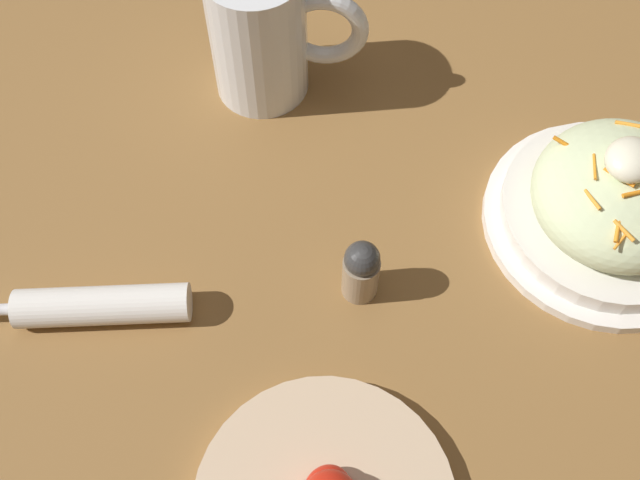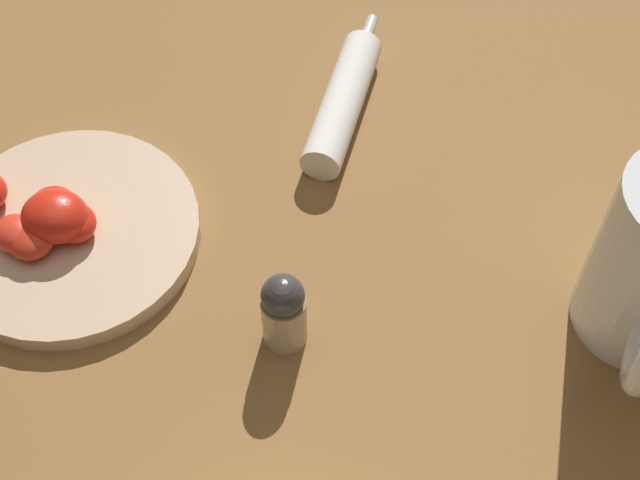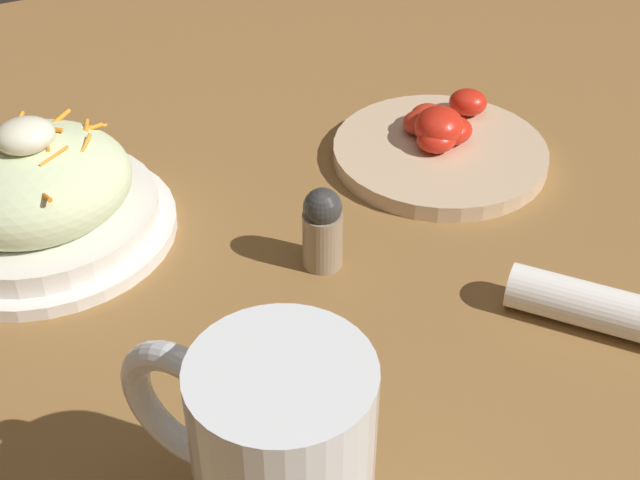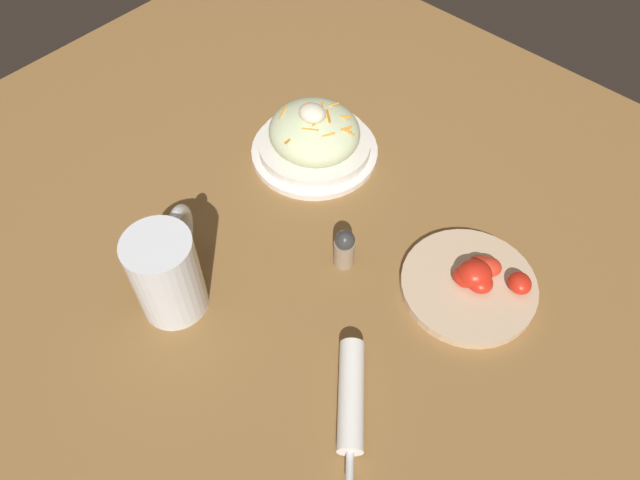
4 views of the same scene
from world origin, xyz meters
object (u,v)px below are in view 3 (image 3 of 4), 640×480
salad_plate (37,197)px  tomato_plate (440,145)px  salt_shaker (323,228)px  napkin_roll (612,311)px  beer_mug (278,473)px

salad_plate → tomato_plate: size_ratio=1.10×
salad_plate → tomato_plate: salad_plate is taller
tomato_plate → salt_shaker: 0.20m
salad_plate → tomato_plate: 0.37m
salad_plate → napkin_roll: salad_plate is taller
tomato_plate → napkin_roll: bearing=-93.7°
napkin_roll → tomato_plate: (0.02, 0.26, -0.00)m
beer_mug → napkin_roll: beer_mug is taller
beer_mug → tomato_plate: 0.44m
beer_mug → salt_shaker: beer_mug is taller
salad_plate → beer_mug: bearing=-81.3°
napkin_roll → salad_plate: bearing=138.6°
beer_mug → salad_plate: bearing=98.7°
tomato_plate → salt_shaker: bearing=-151.6°
salad_plate → beer_mug: 0.36m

